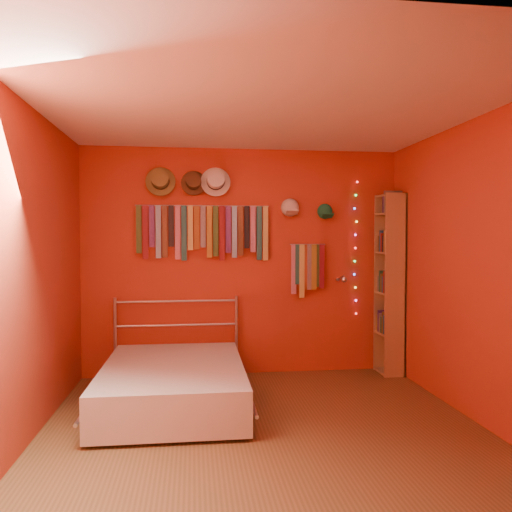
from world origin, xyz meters
name	(u,v)px	position (x,y,z in m)	size (l,w,h in m)	color
ground	(266,433)	(0.00, 0.00, 0.00)	(3.50, 3.50, 0.00)	brown
back_wall	(243,262)	(0.00, 1.75, 1.25)	(3.50, 0.02, 2.50)	#8F3B17
right_wall	(480,270)	(1.75, 0.00, 1.25)	(0.02, 3.50, 2.50)	#8F3B17
left_wall	(26,274)	(-1.75, 0.00, 1.25)	(0.02, 3.50, 2.50)	#8F3B17
ceiling	(266,108)	(0.00, 0.00, 2.50)	(3.50, 3.50, 0.02)	white
tie_rack	(204,229)	(-0.43, 1.68, 1.61)	(1.45, 0.03, 0.61)	#B0B0B5
small_tie_rack	(308,267)	(0.72, 1.69, 1.20)	(0.40, 0.03, 0.60)	#B0B0B5
fedora_olive	(160,180)	(-0.89, 1.65, 2.13)	(0.32, 0.17, 0.31)	olive
fedora_brown	(194,182)	(-0.54, 1.66, 2.12)	(0.27, 0.15, 0.27)	#4A301A
fedora_white	(216,181)	(-0.30, 1.65, 2.13)	(0.32, 0.18, 0.32)	silver
cap_white	(290,208)	(0.52, 1.70, 1.85)	(0.19, 0.24, 0.19)	silver
cap_green	(325,211)	(0.92, 1.70, 1.81)	(0.18, 0.22, 0.18)	#1B7C4A
fairy_lights	(356,248)	(1.28, 1.71, 1.40)	(0.05, 0.02, 1.52)	#FF3333
reading_lamp	(343,279)	(1.08, 1.53, 1.06)	(0.07, 0.28, 0.08)	#B0B0B5
bookshelf	(393,283)	(1.66, 1.53, 1.02)	(0.25, 0.34, 2.00)	#A27E49
bed	(174,383)	(-0.73, 0.73, 0.21)	(1.34, 1.83, 0.88)	#B0B0B5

